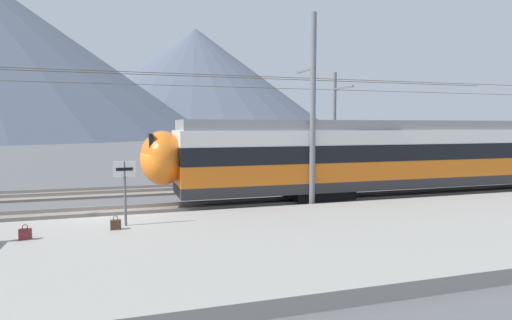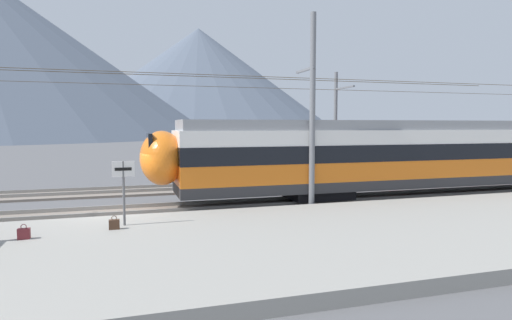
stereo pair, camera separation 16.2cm
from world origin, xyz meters
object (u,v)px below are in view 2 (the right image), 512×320
catenary_mast_far_side (337,122)px  catenary_mast_mid (311,110)px  train_near_platform (489,152)px  platform_sign (123,178)px  handbag_beside_passenger (24,234)px  handbag_near_sign (114,224)px

catenary_mast_far_side → catenary_mast_mid: bearing=-123.0°
train_near_platform → catenary_mast_mid: size_ratio=0.74×
catenary_mast_far_side → platform_sign: bearing=-139.7°
platform_sign → catenary_mast_mid: bearing=16.1°
catenary_mast_far_side → platform_sign: (-13.67, -11.60, -1.93)m
platform_sign → handbag_beside_passenger: bearing=-161.3°
platform_sign → handbag_beside_passenger: size_ratio=4.79×
catenary_mast_far_side → handbag_beside_passenger: size_ratio=110.26×
catenary_mast_far_side → handbag_near_sign: (-13.98, -12.06, -3.31)m
catenary_mast_mid → catenary_mast_far_side: 11.23m
catenary_mast_far_side → handbag_beside_passenger: (-16.42, -12.53, -3.31)m
train_near_platform → platform_sign: train_near_platform is taller
catenary_mast_far_side → platform_sign: 18.03m
catenary_mast_mid → catenary_mast_far_side: bearing=57.0°
train_near_platform → handbag_beside_passenger: bearing=-167.8°
train_near_platform → catenary_mast_far_side: (-4.80, 7.94, 1.61)m
handbag_beside_passenger → handbag_near_sign: 2.49m
platform_sign → handbag_beside_passenger: platform_sign is taller
handbag_beside_passenger → handbag_near_sign: (2.44, 0.47, -0.00)m
catenary_mast_mid → handbag_beside_passenger: (-10.30, -3.12, -3.73)m
train_near_platform → catenary_mast_far_side: size_ratio=0.74×
handbag_beside_passenger → platform_sign: bearing=18.7°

